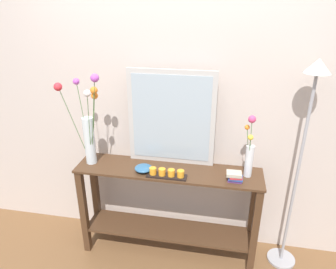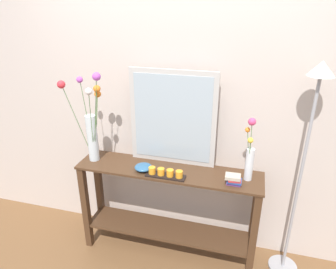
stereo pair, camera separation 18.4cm
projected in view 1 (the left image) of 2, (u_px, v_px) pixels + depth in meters
ground_plane at (168, 250)px, 2.91m from camera, size 7.00×6.00×0.02m
wall_back at (174, 101)px, 2.62m from camera, size 6.40×0.08×2.70m
console_table at (168, 203)px, 2.69m from camera, size 1.54×0.34×0.86m
mirror_leaning at (171, 118)px, 2.53m from camera, size 0.72×0.03×0.80m
tall_vase_left at (88, 128)px, 2.53m from camera, size 0.33×0.25×0.79m
vase_right at (249, 153)px, 2.39m from camera, size 0.09×0.09×0.52m
candle_tray at (167, 174)px, 2.45m from camera, size 0.32×0.09×0.07m
decorative_bowl at (143, 168)px, 2.52m from camera, size 0.14×0.14×0.05m
book_stack at (235, 176)px, 2.38m from camera, size 0.13×0.10×0.08m
floor_lamp at (304, 137)px, 2.30m from camera, size 0.24×0.24×1.78m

